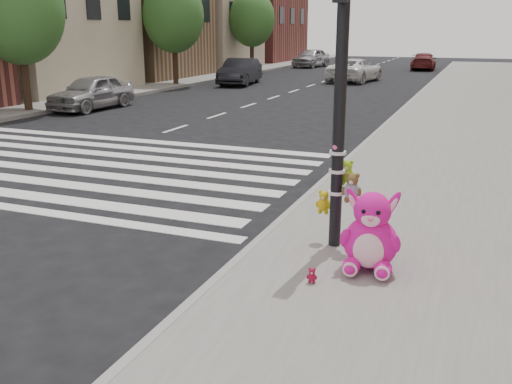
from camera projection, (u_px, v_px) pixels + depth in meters
The scene contains 19 objects.
ground at pixel (99, 276), 7.23m from camera, with size 120.00×120.00×0.00m, color black.
sidewalk_near at pixel (506, 150), 14.38m from camera, with size 7.00×80.00×0.14m, color slate.
sidewalk_far at pixel (119, 87), 29.85m from camera, with size 6.00×80.00×0.14m, color slate.
curb_edge at pixel (370, 140), 15.60m from camera, with size 0.12×80.00×0.15m, color gray.
crosswalk at pixel (75, 161), 13.46m from camera, with size 11.00×6.00×0.01m, color silver, non-canonical shape.
bld_far_c at pixel (144, 12), 34.83m from camera, with size 6.00×8.00×8.00m, color #8C6B4B.
bld_far_d at pixel (209, 1), 42.60m from camera, with size 6.00×8.00×10.00m, color #BBA88F.
bld_far_e at pixel (261, 12), 52.57m from camera, with size 6.00×10.00×9.00m, color brown.
signal_pole at pixel (341, 124), 7.41m from camera, with size 0.67×0.48×4.00m.
tree_far_a at pixel (18, 10), 20.01m from camera, with size 3.20×3.20×5.44m.
tree_far_b at pixel (173, 16), 29.84m from camera, with size 3.20×3.20×5.44m.
tree_far_c at pixel (252, 19), 39.67m from camera, with size 3.20×3.20×5.44m.
pink_bunny at pixel (371, 237), 6.97m from camera, with size 0.74×0.80×1.04m.
red_teddy at pixel (312, 275), 6.67m from camera, with size 0.13×0.09×0.19m, color maroon, non-canonical shape.
car_silver_far at pixel (92, 92), 21.84m from camera, with size 1.56×3.88×1.32m, color #A1A0A5.
car_dark_far at pixel (240, 72), 31.51m from camera, with size 1.51×4.34×1.43m, color black.
car_white_near at pixel (355, 70), 33.30m from camera, with size 2.20×4.77×1.33m, color white.
car_maroon_near at pixel (424, 61), 42.86m from camera, with size 1.74×4.29×1.24m, color #571919.
car_silver_deep at pixel (311, 58), 45.80m from camera, with size 1.76×4.37×1.49m, color #A5A5A9.
Camera 1 is at (4.30, -5.45, 3.02)m, focal length 40.00 mm.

